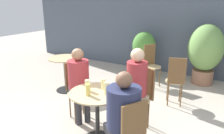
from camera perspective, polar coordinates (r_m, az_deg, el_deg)
name	(u,v)px	position (r m, az deg, el deg)	size (l,w,h in m)	color
storefront_wall	(181,18)	(6.01, 17.67, 12.08)	(10.00, 0.06, 3.00)	#4C5666
cafe_table_near	(97,105)	(3.06, -3.89, -9.95)	(0.76, 0.76, 0.76)	black
cafe_table_far	(65,67)	(4.88, -12.16, -0.07)	(0.70, 0.70, 0.76)	black
bistro_chair_0	(130,133)	(2.46, 4.68, -16.85)	(0.42, 0.41, 0.97)	tan
bistro_chair_1	(143,92)	(3.43, 8.11, -6.58)	(0.41, 0.42, 0.97)	tan
bistro_chair_2	(76,85)	(3.72, -9.33, -4.76)	(0.42, 0.41, 0.97)	tan
bistro_chair_4	(151,61)	(5.17, 10.15, 1.47)	(0.42, 0.41, 0.97)	tan
bistro_chair_5	(176,77)	(4.21, 16.38, -2.60)	(0.39, 0.40, 0.97)	tan
seated_person_0	(123,114)	(2.48, 2.80, -12.24)	(0.47, 0.46, 1.24)	#2D2D33
seated_person_1	(136,82)	(3.28, 6.28, -3.92)	(0.37, 0.38, 1.29)	gray
seated_person_2	(79,79)	(3.53, -8.61, -3.12)	(0.42, 0.40, 1.23)	#2D2D33
beer_glass_0	(88,90)	(2.86, -6.27, -5.94)	(0.06, 0.06, 0.15)	#DBC65B
beer_glass_1	(107,88)	(2.88, -1.44, -5.56)	(0.06, 0.06, 0.17)	beige
beer_glass_2	(104,84)	(3.05, -2.23, -4.40)	(0.07, 0.07, 0.15)	beige
beer_glass_3	(87,85)	(3.01, -6.47, -4.76)	(0.06, 0.06, 0.15)	beige
potted_plant_0	(144,50)	(5.88, 8.30, 4.50)	(0.61, 0.61, 1.16)	#47423D
potted_plant_1	(205,51)	(5.55, 23.23, 3.92)	(0.80, 0.80, 1.43)	#93664C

